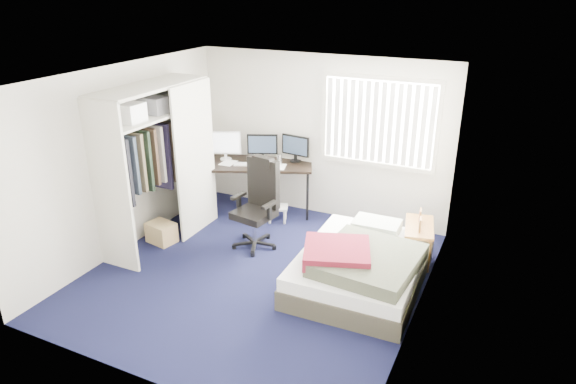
# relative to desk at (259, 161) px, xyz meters

# --- Properties ---
(ground) EXTENTS (4.20, 4.20, 0.00)m
(ground) POSITION_rel_desk_xyz_m (0.90, -1.75, -0.84)
(ground) COLOR black
(ground) RESTS_ON ground
(room_shell) EXTENTS (4.20, 4.20, 4.20)m
(room_shell) POSITION_rel_desk_xyz_m (0.90, -1.75, 0.67)
(room_shell) COLOR silver
(room_shell) RESTS_ON ground
(window_assembly) EXTENTS (1.72, 0.09, 1.32)m
(window_assembly) POSITION_rel_desk_xyz_m (1.80, 0.29, 0.76)
(window_assembly) COLOR white
(window_assembly) RESTS_ON ground
(closet) EXTENTS (0.64, 1.84, 2.22)m
(closet) POSITION_rel_desk_xyz_m (-0.77, -1.49, 0.51)
(closet) COLOR beige
(closet) RESTS_ON ground
(desk) EXTENTS (1.84, 1.37, 1.28)m
(desk) POSITION_rel_desk_xyz_m (0.00, 0.00, 0.00)
(desk) COLOR black
(desk) RESTS_ON ground
(office_chair) EXTENTS (0.69, 0.69, 1.27)m
(office_chair) POSITION_rel_desk_xyz_m (0.53, -1.03, -0.36)
(office_chair) COLOR black
(office_chair) RESTS_ON ground
(footstool) EXTENTS (0.38, 0.35, 0.25)m
(footstool) POSITION_rel_desk_xyz_m (0.45, -0.26, -0.65)
(footstool) COLOR white
(footstool) RESTS_ON ground
(nightstand) EXTENTS (0.50, 0.78, 0.68)m
(nightstand) POSITION_rel_desk_xyz_m (2.65, -0.50, -0.41)
(nightstand) COLOR brown
(nightstand) RESTS_ON ground
(bed) EXTENTS (1.48, 1.94, 0.63)m
(bed) POSITION_rel_desk_xyz_m (2.17, -1.44, -0.57)
(bed) COLOR #393529
(bed) RESTS_ON ground
(pine_box) EXTENTS (0.43, 0.36, 0.29)m
(pine_box) POSITION_rel_desk_xyz_m (-0.75, -1.57, -0.70)
(pine_box) COLOR tan
(pine_box) RESTS_ON ground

